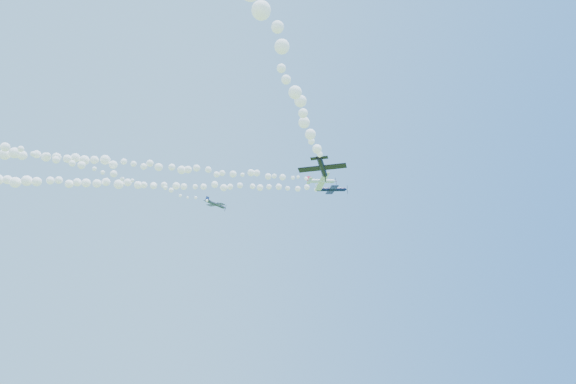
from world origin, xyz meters
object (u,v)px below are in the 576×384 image
object	(u,v)px
plane_black	(322,167)
plane_white	(322,181)
plane_grey	(216,204)
plane_navy	(332,189)

from	to	relation	value
plane_black	plane_white	bearing A→B (deg)	7.99
plane_grey	plane_black	xyz separation A→B (m)	(6.39, -49.20, -10.38)
plane_white	plane_grey	distance (m)	26.11
plane_white	plane_black	size ratio (longest dim) A/B	1.12
plane_grey	plane_black	bearing A→B (deg)	-106.83
plane_white	plane_black	world-z (taller)	plane_white
plane_grey	plane_black	distance (m)	50.69
plane_navy	plane_black	bearing A→B (deg)	-102.36
plane_black	plane_navy	bearing A→B (deg)	4.98
plane_navy	plane_grey	distance (m)	27.98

